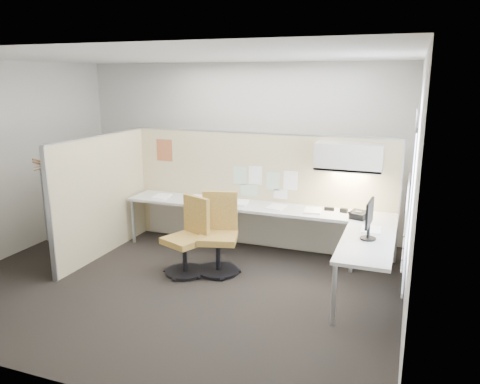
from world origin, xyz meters
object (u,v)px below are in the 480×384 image
at_px(desk, 274,219).
at_px(monitor, 369,217).
at_px(phone, 358,215).
at_px(chair_left, 189,239).
at_px(chair_right, 219,236).

distance_m(desk, monitor, 1.63).
xyz_separation_m(desk, phone, (1.16, 0.00, 0.18)).
relative_size(desk, phone, 15.59).
bearing_deg(desk, monitor, -30.23).
distance_m(desk, chair_left, 1.27).
xyz_separation_m(monitor, phone, (-0.21, 0.80, -0.22)).
bearing_deg(chair_right, monitor, -18.89).
relative_size(chair_right, monitor, 2.29).
bearing_deg(phone, desk, -162.62).
xyz_separation_m(desk, chair_left, (-0.93, -0.86, -0.13)).
distance_m(monitor, phone, 0.85).
relative_size(desk, chair_left, 3.94).
bearing_deg(monitor, phone, 17.83).
xyz_separation_m(chair_left, chair_right, (0.35, 0.19, 0.02)).
distance_m(desk, chair_right, 0.89).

